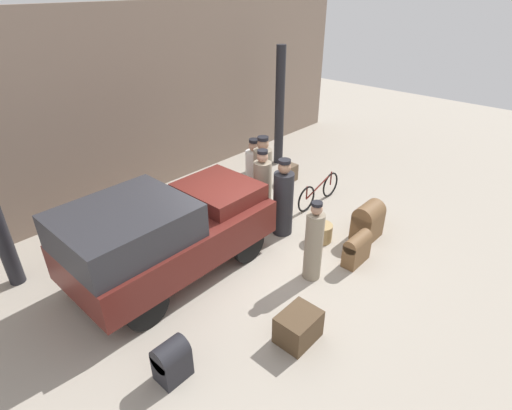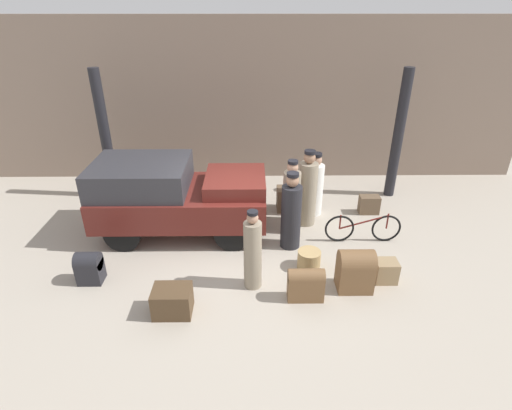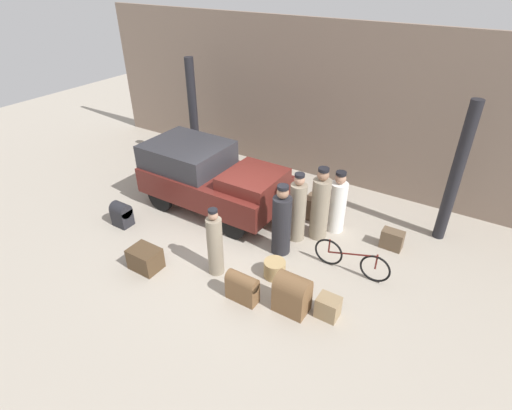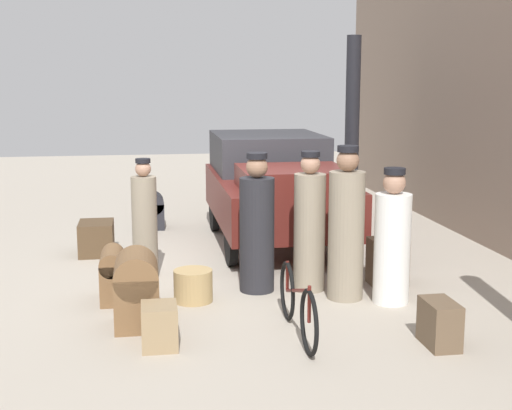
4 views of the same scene
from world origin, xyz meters
TOP-DOWN VIEW (x-y plane):
  - ground_plane at (0.00, 0.00)m, footprint 30.00×30.00m
  - station_building_facade at (0.00, 4.08)m, footprint 16.00×0.15m
  - canopy_pillar_left at (-3.65, 2.66)m, footprint 0.27×0.27m
  - canopy_pillar_right at (3.92, 2.66)m, footprint 0.27×0.27m
  - truck at (-1.62, 0.79)m, footprint 3.77×1.90m
  - bicycle at (2.56, 0.25)m, footprint 1.69×0.04m
  - wicker_basket at (1.25, -0.72)m, footprint 0.46×0.46m
  - porter_lifting_near_truck at (0.94, 0.09)m, footprint 0.43×0.43m
  - porter_carrying_trunk at (0.12, -1.27)m, footprint 0.33×0.33m
  - conductor_in_dark_uniform at (1.00, 0.74)m, footprint 0.39×0.39m
  - porter_standing_middle at (1.66, 1.58)m, footprint 0.42×0.42m
  - porter_with_bicycle at (1.41, 1.09)m, footprint 0.43×0.43m
  - suitcase_tan_flat at (3.07, 1.58)m, footprint 0.49×0.29m
  - trunk_barrel_dark at (2.01, -1.38)m, footprint 0.64×0.47m
  - trunk_wicker_pale at (-2.97, -1.11)m, footprint 0.45×0.36m
  - trunk_umber_medium at (0.94, 1.79)m, footprint 0.38×0.47m
  - trunk_large_brown at (1.06, -1.67)m, footprint 0.64×0.28m
  - suitcase_black_upright at (-1.25, -2.00)m, footprint 0.65×0.51m
  - suitcase_small_leather at (2.66, -1.16)m, footprint 0.42×0.35m

SIDE VIEW (x-z plane):
  - ground_plane at x=0.00m, z-range 0.00..0.00m
  - wicker_basket at x=1.25m, z-range 0.00..0.38m
  - suitcase_small_leather at x=2.66m, z-range 0.00..0.44m
  - suitcase_tan_flat at x=3.07m, z-range 0.00..0.46m
  - suitcase_black_upright at x=-1.25m, z-range 0.00..0.49m
  - trunk_umber_medium at x=0.94m, z-range 0.00..0.60m
  - trunk_wicker_pale at x=-2.97m, z-range 0.01..0.65m
  - bicycle at x=2.56m, z-range -0.01..0.68m
  - trunk_large_brown at x=1.06m, z-range 0.02..0.65m
  - trunk_barrel_dark at x=2.01m, z-range 0.01..0.83m
  - porter_standing_middle at x=1.66m, z-range -0.08..1.52m
  - porter_carrying_trunk at x=0.12m, z-range -0.06..1.53m
  - porter_lifting_near_truck at x=0.94m, z-range -0.08..1.65m
  - conductor_in_dark_uniform at x=1.00m, z-range -0.07..1.67m
  - porter_with_bicycle at x=1.41m, z-range -0.08..1.76m
  - truck at x=-1.62m, z-range 0.10..1.79m
  - canopy_pillar_left at x=-3.65m, z-range 0.00..3.39m
  - canopy_pillar_right at x=3.92m, z-range 0.00..3.39m
  - station_building_facade at x=0.00m, z-range 0.00..4.50m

